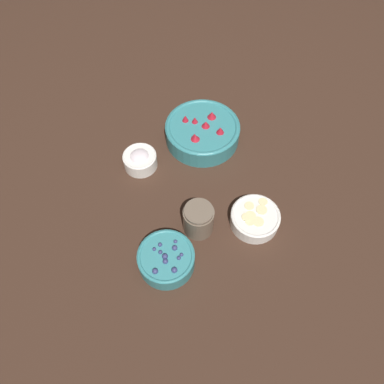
# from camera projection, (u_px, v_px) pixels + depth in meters

# --- Properties ---
(ground_plane) EXTENTS (4.00, 4.00, 0.00)m
(ground_plane) POSITION_uv_depth(u_px,v_px,m) (208.00, 173.00, 1.18)
(ground_plane) COLOR #382319
(bowl_strawberries) EXTENTS (0.24, 0.24, 0.09)m
(bowl_strawberries) POSITION_uv_depth(u_px,v_px,m) (202.00, 131.00, 1.23)
(bowl_strawberries) COLOR teal
(bowl_strawberries) RESTS_ON ground_plane
(bowl_blueberries) EXTENTS (0.15, 0.15, 0.06)m
(bowl_blueberries) POSITION_uv_depth(u_px,v_px,m) (166.00, 259.00, 1.00)
(bowl_blueberries) COLOR teal
(bowl_blueberries) RESTS_ON ground_plane
(bowl_bananas) EXTENTS (0.14, 0.14, 0.05)m
(bowl_bananas) POSITION_uv_depth(u_px,v_px,m) (255.00, 218.00, 1.07)
(bowl_bananas) COLOR white
(bowl_bananas) RESTS_ON ground_plane
(bowl_cream) EXTENTS (0.11, 0.11, 0.06)m
(bowl_cream) POSITION_uv_depth(u_px,v_px,m) (140.00, 159.00, 1.18)
(bowl_cream) COLOR white
(bowl_cream) RESTS_ON ground_plane
(jar_chocolate) EXTENTS (0.09, 0.09, 0.10)m
(jar_chocolate) POSITION_uv_depth(u_px,v_px,m) (198.00, 220.00, 1.04)
(jar_chocolate) COLOR brown
(jar_chocolate) RESTS_ON ground_plane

